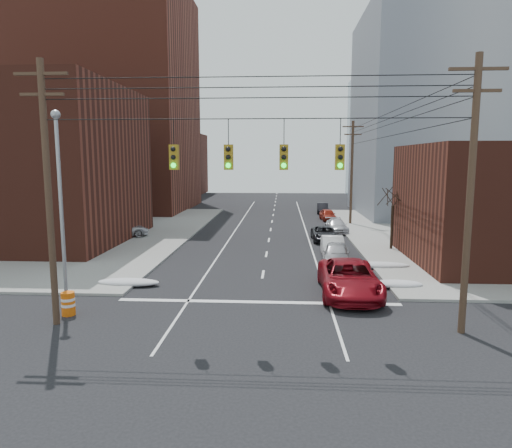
# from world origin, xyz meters

# --- Properties ---
(ground) EXTENTS (160.00, 160.00, 0.00)m
(ground) POSITION_xyz_m (0.00, 0.00, 0.00)
(ground) COLOR black
(ground) RESTS_ON ground
(building_brick_tall) EXTENTS (24.00, 20.00, 30.00)m
(building_brick_tall) POSITION_xyz_m (-24.00, 48.00, 15.00)
(building_brick_tall) COLOR maroon
(building_brick_tall) RESTS_ON ground
(building_brick_near) EXTENTS (20.00, 16.00, 13.00)m
(building_brick_near) POSITION_xyz_m (-22.00, 22.00, 6.50)
(building_brick_near) COLOR #502118
(building_brick_near) RESTS_ON ground
(building_brick_far) EXTENTS (22.00, 18.00, 12.00)m
(building_brick_far) POSITION_xyz_m (-26.00, 74.00, 6.00)
(building_brick_far) COLOR #502118
(building_brick_far) RESTS_ON ground
(building_office) EXTENTS (22.00, 20.00, 25.00)m
(building_office) POSITION_xyz_m (22.00, 44.00, 12.50)
(building_office) COLOR gray
(building_office) RESTS_ON ground
(building_glass) EXTENTS (20.00, 18.00, 22.00)m
(building_glass) POSITION_xyz_m (24.00, 70.00, 11.00)
(building_glass) COLOR gray
(building_glass) RESTS_ON ground
(utility_pole_left) EXTENTS (2.20, 0.28, 11.00)m
(utility_pole_left) POSITION_xyz_m (-8.50, 3.00, 5.78)
(utility_pole_left) COLOR #473323
(utility_pole_left) RESTS_ON ground
(utility_pole_right) EXTENTS (2.20, 0.28, 11.00)m
(utility_pole_right) POSITION_xyz_m (8.50, 3.00, 5.78)
(utility_pole_right) COLOR #473323
(utility_pole_right) RESTS_ON ground
(utility_pole_far) EXTENTS (2.20, 0.28, 11.00)m
(utility_pole_far) POSITION_xyz_m (8.50, 34.00, 5.78)
(utility_pole_far) COLOR #473323
(utility_pole_far) RESTS_ON ground
(traffic_signals) EXTENTS (17.00, 0.42, 2.02)m
(traffic_signals) POSITION_xyz_m (0.10, 2.97, 7.17)
(traffic_signals) COLOR black
(traffic_signals) RESTS_ON ground
(street_light) EXTENTS (0.44, 0.44, 9.32)m
(street_light) POSITION_xyz_m (-9.50, 6.00, 5.54)
(street_light) COLOR gray
(street_light) RESTS_ON ground
(bare_tree) EXTENTS (2.09, 2.20, 4.93)m
(bare_tree) POSITION_xyz_m (9.59, 20.00, 2.32)
(bare_tree) COLOR black
(bare_tree) RESTS_ON ground
(snow_nw) EXTENTS (3.50, 1.08, 0.42)m
(snow_nw) POSITION_xyz_m (-7.40, 9.00, 0.21)
(snow_nw) COLOR silver
(snow_nw) RESTS_ON ground
(snow_ne) EXTENTS (3.00, 1.08, 0.42)m
(snow_ne) POSITION_xyz_m (7.40, 9.50, 0.21)
(snow_ne) COLOR silver
(snow_ne) RESTS_ON ground
(snow_east_far) EXTENTS (4.00, 1.08, 0.42)m
(snow_east_far) POSITION_xyz_m (7.40, 14.00, 0.21)
(snow_east_far) COLOR silver
(snow_east_far) RESTS_ON ground
(red_pickup) EXTENTS (3.04, 6.42, 1.77)m
(red_pickup) POSITION_xyz_m (4.66, 8.00, 0.89)
(red_pickup) COLOR maroon
(red_pickup) RESTS_ON ground
(parked_car_a) EXTENTS (2.23, 4.50, 1.47)m
(parked_car_a) POSITION_xyz_m (4.80, 15.05, 0.74)
(parked_car_a) COLOR #A3A2A7
(parked_car_a) RESTS_ON ground
(parked_car_b) EXTENTS (1.63, 4.44, 1.45)m
(parked_car_b) POSITION_xyz_m (4.83, 17.49, 0.73)
(parked_car_b) COLOR silver
(parked_car_b) RESTS_ON ground
(parked_car_c) EXTENTS (2.18, 4.55, 1.25)m
(parked_car_c) POSITION_xyz_m (4.80, 23.82, 0.63)
(parked_car_c) COLOR black
(parked_car_c) RESTS_ON ground
(parked_car_d) EXTENTS (2.07, 4.49, 1.27)m
(parked_car_d) POSITION_xyz_m (6.40, 28.58, 0.64)
(parked_car_d) COLOR silver
(parked_car_d) RESTS_ON ground
(parked_car_e) EXTENTS (1.91, 4.00, 1.32)m
(parked_car_e) POSITION_xyz_m (6.40, 37.27, 0.66)
(parked_car_e) COLOR maroon
(parked_car_e) RESTS_ON ground
(parked_car_f) EXTENTS (1.62, 4.11, 1.33)m
(parked_car_f) POSITION_xyz_m (6.40, 44.41, 0.67)
(parked_car_f) COLOR black
(parked_car_f) RESTS_ON ground
(lot_car_a) EXTENTS (4.01, 2.57, 1.25)m
(lot_car_a) POSITION_xyz_m (-14.11, 19.11, 0.77)
(lot_car_a) COLOR white
(lot_car_a) RESTS_ON sidewalk_nw
(lot_car_b) EXTENTS (5.23, 3.98, 1.32)m
(lot_car_b) POSITION_xyz_m (-13.15, 24.11, 0.81)
(lot_car_b) COLOR silver
(lot_car_b) RESTS_ON sidewalk_nw
(lot_car_c) EXTENTS (4.41, 2.34, 1.22)m
(lot_car_c) POSITION_xyz_m (-19.58, 21.18, 0.76)
(lot_car_c) COLOR black
(lot_car_c) RESTS_ON sidewalk_nw
(lot_car_d) EXTENTS (4.22, 2.63, 1.34)m
(lot_car_d) POSITION_xyz_m (-17.67, 23.17, 0.82)
(lot_car_d) COLOR silver
(lot_car_d) RESTS_ON sidewalk_nw
(construction_barrel) EXTENTS (0.71, 0.71, 1.07)m
(construction_barrel) POSITION_xyz_m (-8.50, 4.12, 0.55)
(construction_barrel) COLOR #E25E0B
(construction_barrel) RESTS_ON ground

